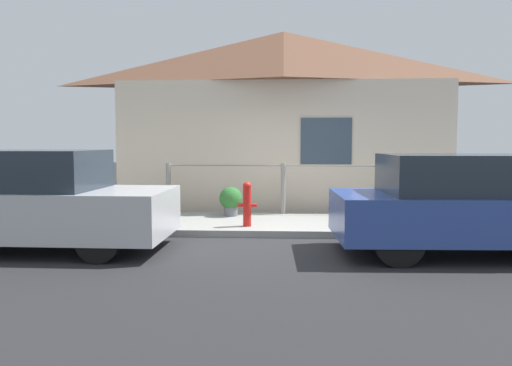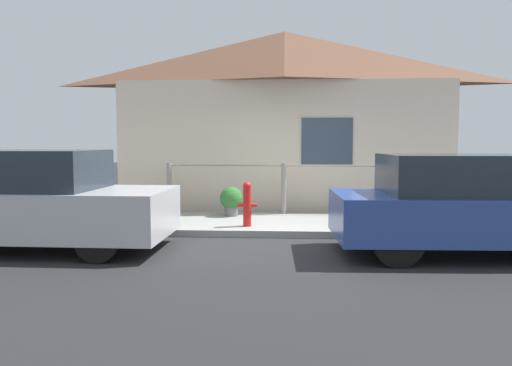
{
  "view_description": "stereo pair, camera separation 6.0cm",
  "coord_description": "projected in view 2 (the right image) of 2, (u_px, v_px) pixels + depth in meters",
  "views": [
    {
      "loc": [
        -0.02,
        -8.24,
        1.61
      ],
      "look_at": [
        -0.47,
        0.3,
        0.9
      ],
      "focal_mm": 35.0,
      "sensor_mm": 36.0,
      "label": 1
    },
    {
      "loc": [
        0.04,
        -8.23,
        1.61
      ],
      "look_at": [
        -0.47,
        0.3,
        0.9
      ],
      "focal_mm": 35.0,
      "sensor_mm": 36.0,
      "label": 2
    }
  ],
  "objects": [
    {
      "name": "house",
      "position": [
        285.0,
        68.0,
        11.67
      ],
      "size": [
        7.81,
        2.23,
        4.2
      ],
      "color": "beige",
      "rests_on": "ground_plane"
    },
    {
      "name": "potted_plant_near_hydrant",
      "position": [
        231.0,
        200.0,
        10.02
      ],
      "size": [
        0.46,
        0.46,
        0.59
      ],
      "color": "slate",
      "rests_on": "sidewalk"
    },
    {
      "name": "sidewalk",
      "position": [
        283.0,
        224.0,
        9.42
      ],
      "size": [
        24.0,
        2.2,
        0.12
      ],
      "color": "gray",
      "rests_on": "ground_plane"
    },
    {
      "name": "fire_hydrant",
      "position": [
        247.0,
        203.0,
        8.78
      ],
      "size": [
        0.34,
        0.15,
        0.79
      ],
      "color": "red",
      "rests_on": "sidewalk"
    },
    {
      "name": "ground_plane",
      "position": [
        283.0,
        238.0,
        8.33
      ],
      "size": [
        60.0,
        60.0,
        0.0
      ],
      "primitive_type": "plane",
      "color": "#262628"
    },
    {
      "name": "fence",
      "position": [
        284.0,
        186.0,
        10.31
      ],
      "size": [
        4.9,
        0.1,
        1.05
      ],
      "color": "gray",
      "rests_on": "sidewalk"
    },
    {
      "name": "car_right",
      "position": [
        466.0,
        205.0,
        7.03
      ],
      "size": [
        3.82,
        1.76,
        1.43
      ],
      "rotation": [
        0.0,
        0.0,
        0.03
      ],
      "color": "#2D4793",
      "rests_on": "ground_plane"
    },
    {
      "name": "potted_plant_by_fence",
      "position": [
        131.0,
        203.0,
        10.01
      ],
      "size": [
        0.41,
        0.41,
        0.5
      ],
      "color": "#9E5638",
      "rests_on": "sidewalk"
    },
    {
      "name": "potted_plant_corner",
      "position": [
        405.0,
        203.0,
        9.42
      ],
      "size": [
        0.52,
        0.52,
        0.61
      ],
      "color": "#9E5638",
      "rests_on": "sidewalk"
    },
    {
      "name": "car_left",
      "position": [
        32.0,
        201.0,
        7.41
      ],
      "size": [
        4.01,
        1.75,
        1.49
      ],
      "rotation": [
        0.0,
        0.0,
        -0.02
      ],
      "color": "#B7B7BC",
      "rests_on": "ground_plane"
    }
  ]
}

